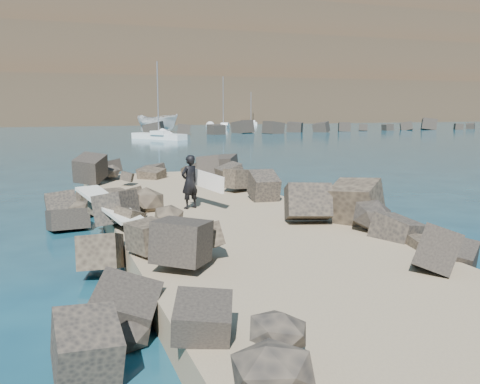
{
  "coord_description": "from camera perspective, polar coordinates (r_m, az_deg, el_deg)",
  "views": [
    {
      "loc": [
        -4.53,
        -13.38,
        3.61
      ],
      "look_at": [
        0.0,
        -1.0,
        1.5
      ],
      "focal_mm": 40.0,
      "sensor_mm": 36.0,
      "label": 1
    }
  ],
  "objects": [
    {
      "name": "ground",
      "position": [
        14.58,
        -1.36,
        -5.24
      ],
      "size": [
        800.0,
        800.0,
        0.0
      ],
      "primitive_type": "plane",
      "color": "#0F384C",
      "rests_on": "ground"
    },
    {
      "name": "jetty",
      "position": [
        12.69,
        1.56,
        -6.03
      ],
      "size": [
        6.0,
        26.0,
        0.6
      ],
      "primitive_type": "cube",
      "color": "#8C7759",
      "rests_on": "ground"
    },
    {
      "name": "riprap_left",
      "position": [
        12.39,
        -11.94,
        -5.65
      ],
      "size": [
        2.6,
        22.0,
        1.0
      ],
      "primitive_type": "cube",
      "color": "black",
      "rests_on": "ground"
    },
    {
      "name": "riprap_right",
      "position": [
        14.35,
        11.66,
        -3.61
      ],
      "size": [
        2.6,
        22.0,
        1.0
      ],
      "primitive_type": "cube",
      "color": "#262321",
      "rests_on": "ground"
    },
    {
      "name": "breakwater_secondary",
      "position": [
        79.04,
        10.01,
        6.78
      ],
      "size": [
        52.0,
        4.0,
        1.2
      ],
      "primitive_type": "cube",
      "color": "black",
      "rests_on": "ground"
    },
    {
      "name": "headland",
      "position": [
        174.43,
        -15.66,
        12.84
      ],
      "size": [
        360.0,
        140.0,
        32.0
      ],
      "primitive_type": "cube",
      "color": "#2D4919",
      "rests_on": "ground"
    },
    {
      "name": "surfboard_resting",
      "position": [
        14.06,
        -13.84,
        -1.69
      ],
      "size": [
        1.51,
        2.66,
        0.09
      ],
      "primitive_type": "cube",
      "rotation": [
        0.0,
        0.0,
        0.36
      ],
      "color": "silver",
      "rests_on": "riprap_left"
    },
    {
      "name": "boat_imported",
      "position": [
        77.89,
        -8.76,
        7.29
      ],
      "size": [
        6.53,
        6.51,
        2.59
      ],
      "primitive_type": "imported",
      "rotation": [
        0.0,
        0.0,
        0.79
      ],
      "color": "silver",
      "rests_on": "ground"
    },
    {
      "name": "surfer_with_board",
      "position": [
        15.94,
        -5.17,
        1.12
      ],
      "size": [
        1.12,
        1.92,
        1.6
      ],
      "color": "black",
      "rests_on": "jetty"
    },
    {
      "name": "sailboat_c",
      "position": [
        60.62,
        -8.65,
        5.91
      ],
      "size": [
        5.26,
        6.88,
        8.66
      ],
      "color": "white",
      "rests_on": "ground"
    },
    {
      "name": "sailboat_f",
      "position": [
        106.6,
        1.18,
        7.34
      ],
      "size": [
        1.86,
        5.44,
        6.61
      ],
      "color": "white",
      "rests_on": "ground"
    },
    {
      "name": "sailboat_d",
      "position": [
        90.41,
        -1.78,
        7.03
      ],
      "size": [
        4.31,
        7.27,
        8.7
      ],
      "color": "white",
      "rests_on": "ground"
    },
    {
      "name": "headland_buildings",
      "position": [
        169.68,
        -13.28,
        19.17
      ],
      "size": [
        137.5,
        30.5,
        5.0
      ],
      "color": "white",
      "rests_on": "headland"
    }
  ]
}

